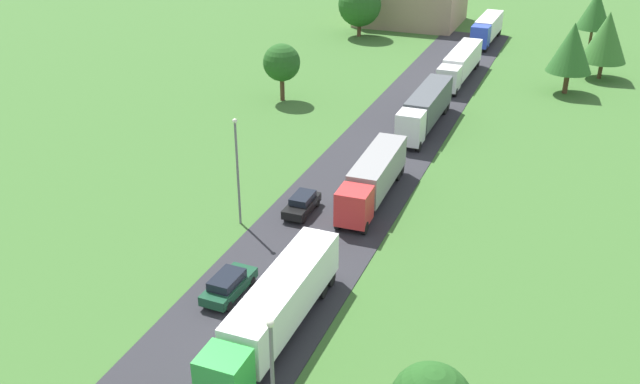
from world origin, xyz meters
TOP-DOWN VIEW (x-y plane):
  - road at (0.00, 24.50)m, footprint 10.00×140.00m
  - lane_marking_centre at (0.00, 22.79)m, footprint 0.16×123.47m
  - truck_lead at (2.44, 15.05)m, footprint 2.55×14.47m
  - truck_second at (2.24, 34.37)m, footprint 2.79×12.62m
  - truck_third at (2.25, 51.96)m, footprint 2.57×13.96m
  - truck_fourth at (2.25, 69.87)m, footprint 2.73×14.91m
  - truck_fifth at (2.26, 89.54)m, footprint 2.75×12.45m
  - car_second at (-2.22, 17.73)m, footprint 1.97×4.60m
  - car_third at (-2.23, 29.97)m, footprint 1.78×4.25m
  - lamppost_second at (-6.03, 26.73)m, footprint 0.36×0.36m
  - tree_birch at (16.68, 89.37)m, footprint 4.76×4.76m
  - tree_maple at (-15.00, 54.59)m, footprint 4.20×4.20m
  - tree_pine at (-16.43, 86.22)m, footprint 6.47×6.47m
  - tree_elm at (18.51, 76.83)m, footprint 5.53×5.53m
  - tree_ash at (14.92, 69.15)m, footprint 5.17×5.17m
  - distant_building at (-11.51, 97.97)m, footprint 15.96×13.71m

SIDE VIEW (x-z plane):
  - road at x=0.00m, z-range 0.00..0.06m
  - lane_marking_centre at x=0.00m, z-range 0.06..0.07m
  - car_third at x=-2.23m, z-range 0.09..1.60m
  - car_second at x=-2.22m, z-range 0.09..1.66m
  - truck_second at x=2.24m, z-range 0.33..3.75m
  - truck_fourth at x=2.25m, z-range 0.34..3.80m
  - truck_lead at x=2.44m, z-range 0.35..3.85m
  - truck_fifth at x=2.26m, z-range 0.35..3.92m
  - truck_third at x=2.25m, z-range 0.35..4.04m
  - distant_building at x=-11.51m, z-range 0.00..7.00m
  - tree_maple at x=-15.00m, z-range 1.13..7.65m
  - tree_pine at x=-16.43m, z-range 0.76..8.78m
  - lamppost_second at x=-6.03m, z-range 0.48..9.08m
  - tree_elm at x=18.51m, z-range 1.09..9.38m
  - tree_ash at x=14.92m, z-range 1.28..9.58m
  - tree_birch at x=16.68m, z-range 1.66..10.26m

